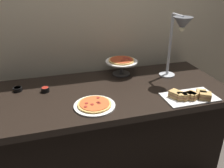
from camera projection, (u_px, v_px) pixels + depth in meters
ground_plane at (110, 162)px, 2.23m from camera, size 8.00×8.00×0.00m
back_wall at (95, 22)px, 2.15m from camera, size 4.40×0.04×2.40m
buffet_table at (110, 128)px, 2.06m from camera, size 1.90×0.84×0.76m
heat_lamp at (179, 31)px, 1.88m from camera, size 0.15×0.30×0.55m
pizza_plate_front at (95, 105)px, 1.66m from camera, size 0.29×0.29×0.03m
pizza_plate_center at (122, 62)px, 2.15m from camera, size 0.29×0.29×0.15m
sandwich_platter at (190, 96)px, 1.76m from camera, size 0.40×0.23×0.06m
sauce_cup_near at (45, 89)px, 1.87m from camera, size 0.06×0.06×0.04m
sauce_cup_far at (18, 89)px, 1.88m from camera, size 0.07×0.07×0.03m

